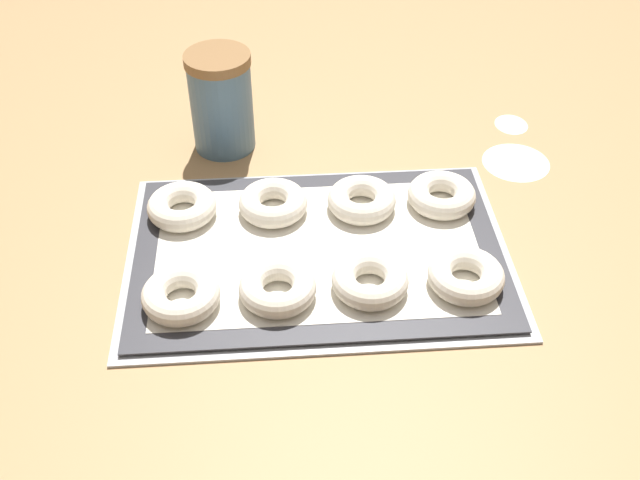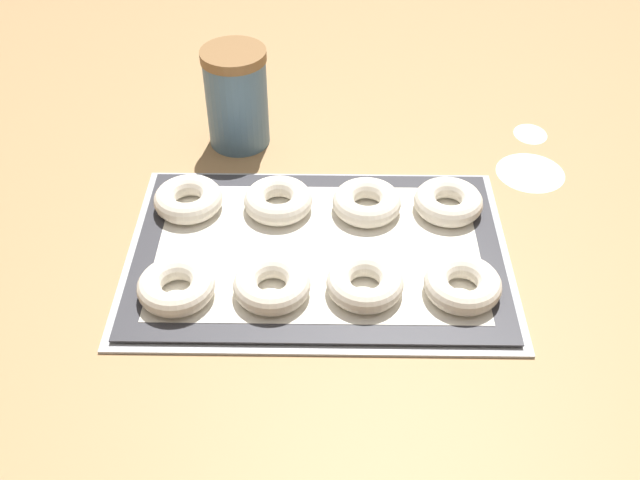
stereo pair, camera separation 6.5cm
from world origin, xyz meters
The scene contains 14 objects.
ground_plane centered at (0.00, 0.00, 0.00)m, with size 2.80×2.80×0.00m, color #A87F51.
baking_tray centered at (0.00, -0.02, 0.00)m, with size 0.53×0.37×0.01m.
baking_mat centered at (0.00, -0.02, 0.01)m, with size 0.51×0.34×0.00m.
bagel_front_far_left centered at (-0.18, -0.11, 0.03)m, with size 0.10×0.10×0.03m.
bagel_front_mid_left centered at (-0.06, -0.11, 0.03)m, with size 0.10×0.10×0.03m.
bagel_front_mid_right centered at (0.06, -0.10, 0.03)m, with size 0.10×0.10×0.03m.
bagel_front_far_right centered at (0.19, -0.10, 0.03)m, with size 0.10×0.10×0.03m.
bagel_back_far_left centered at (-0.19, 0.07, 0.03)m, with size 0.10×0.10×0.03m.
bagel_back_mid_left centered at (-0.06, 0.07, 0.03)m, with size 0.10×0.10×0.03m.
bagel_back_mid_right centered at (0.07, 0.06, 0.03)m, with size 0.10×0.10×0.03m.
bagel_back_far_right centered at (0.19, 0.07, 0.03)m, with size 0.10×0.10×0.03m.
flour_canister centered at (-0.14, 0.26, 0.08)m, with size 0.10×0.10×0.17m.
flour_patch_near centered at (0.34, 0.18, 0.00)m, with size 0.11×0.11×0.00m.
flour_patch_far centered at (0.36, 0.29, 0.00)m, with size 0.06×0.06×0.00m.
Camera 2 is at (0.01, -0.79, 0.71)m, focal length 42.00 mm.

